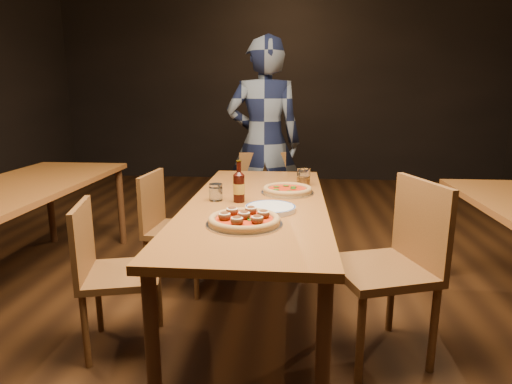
# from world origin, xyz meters

# --- Properties ---
(ground) EXTENTS (9.00, 9.00, 0.00)m
(ground) POSITION_xyz_m (0.00, 0.00, 0.00)
(ground) COLOR black
(room_shell) EXTENTS (9.00, 9.00, 9.00)m
(room_shell) POSITION_xyz_m (0.00, 0.00, 1.86)
(room_shell) COLOR black
(room_shell) RESTS_ON ground
(table_main) EXTENTS (0.80, 2.00, 0.75)m
(table_main) POSITION_xyz_m (0.00, 0.00, 0.68)
(table_main) COLOR brown
(table_main) RESTS_ON ground
(table_left) EXTENTS (0.80, 2.00, 0.75)m
(table_left) POSITION_xyz_m (-1.70, 0.30, 0.68)
(table_left) COLOR brown
(table_left) RESTS_ON ground
(chair_main_nw) EXTENTS (0.49, 0.49, 0.86)m
(chair_main_nw) POSITION_xyz_m (-0.69, -0.36, 0.43)
(chair_main_nw) COLOR brown
(chair_main_nw) RESTS_ON ground
(chair_main_sw) EXTENTS (0.44, 0.44, 0.87)m
(chair_main_sw) POSITION_xyz_m (-0.59, 0.39, 0.44)
(chair_main_sw) COLOR brown
(chair_main_sw) RESTS_ON ground
(chair_main_e) EXTENTS (0.58, 0.58, 0.99)m
(chair_main_e) POSITION_xyz_m (0.67, -0.33, 0.49)
(chair_main_e) COLOR brown
(chair_main_e) RESTS_ON ground
(chair_end) EXTENTS (0.49, 0.49, 0.90)m
(chair_end) POSITION_xyz_m (-0.03, 1.15, 0.45)
(chair_end) COLOR brown
(chair_end) RESTS_ON ground
(pizza_meatball) EXTENTS (0.37, 0.37, 0.07)m
(pizza_meatball) POSITION_xyz_m (-0.02, -0.45, 0.78)
(pizza_meatball) COLOR #B7B7BF
(pizza_meatball) RESTS_ON table_main
(pizza_margherita) EXTENTS (0.34, 0.34, 0.04)m
(pizza_margherita) POSITION_xyz_m (0.18, 0.24, 0.77)
(pizza_margherita) COLOR #B7B7BF
(pizza_margherita) RESTS_ON table_main
(plate_stack) EXTENTS (0.27, 0.27, 0.03)m
(plate_stack) POSITION_xyz_m (0.09, -0.19, 0.76)
(plate_stack) COLOR white
(plate_stack) RESTS_ON table_main
(beer_bottle) EXTENTS (0.07, 0.07, 0.24)m
(beer_bottle) POSITION_xyz_m (-0.10, -0.01, 0.84)
(beer_bottle) COLOR black
(beer_bottle) RESTS_ON table_main
(water_glass) EXTENTS (0.08, 0.08, 0.10)m
(water_glass) POSITION_xyz_m (-0.24, 0.01, 0.80)
(water_glass) COLOR white
(water_glass) RESTS_ON table_main
(amber_glass) EXTENTS (0.09, 0.09, 0.11)m
(amber_glass) POSITION_xyz_m (0.28, 0.48, 0.81)
(amber_glass) COLOR #975111
(amber_glass) RESTS_ON table_main
(diner) EXTENTS (0.71, 0.49, 1.86)m
(diner) POSITION_xyz_m (-0.06, 1.45, 0.93)
(diner) COLOR black
(diner) RESTS_ON ground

